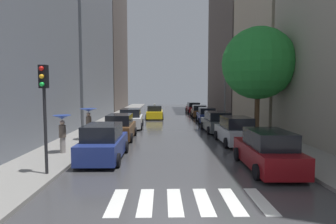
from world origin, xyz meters
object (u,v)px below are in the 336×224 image
at_px(street_tree_right, 258,63).
at_px(parked_car_left_second, 120,128).
at_px(parked_car_right_second, 236,131).
at_px(parked_car_left_nearest, 104,143).
at_px(traffic_light_left_corner, 44,95).
at_px(taxi_midroad, 155,112).
at_px(parked_car_right_sixth, 193,108).
at_px(parked_car_right_fourth, 206,115).
at_px(pedestrian_foreground, 89,116).
at_px(parked_car_left_third, 131,119).
at_px(parked_car_right_fifth, 199,111).
at_px(lamp_post_right, 225,83).
at_px(pedestrian_near_tree, 62,126).
at_px(parked_car_right_nearest, 267,151).
at_px(parked_car_right_third, 217,122).

bearing_deg(street_tree_right, parked_car_left_second, -176.31).
xyz_separation_m(parked_car_left_second, parked_car_right_second, (7.72, -1.86, -0.00)).
height_order(parked_car_left_nearest, traffic_light_left_corner, traffic_light_left_corner).
xyz_separation_m(parked_car_left_nearest, taxi_midroad, (2.02, 19.86, -0.07)).
distance_m(parked_car_left_second, parked_car_right_sixth, 24.04).
xyz_separation_m(parked_car_left_nearest, parked_car_right_fourth, (7.65, 15.84, -0.08)).
bearing_deg(pedestrian_foreground, parked_car_left_nearest, 108.12).
distance_m(parked_car_right_sixth, traffic_light_left_corner, 32.89).
bearing_deg(taxi_midroad, parked_car_left_third, 165.90).
bearing_deg(parked_car_right_fifth, street_tree_right, -170.02).
bearing_deg(lamp_post_right, traffic_light_left_corner, -122.33).
distance_m(parked_car_right_sixth, pedestrian_near_tree, 29.46).
xyz_separation_m(parked_car_right_nearest, parked_car_right_third, (-0.03, 11.14, -0.02)).
xyz_separation_m(parked_car_right_nearest, traffic_light_left_corner, (-9.20, -0.92, 2.47)).
bearing_deg(parked_car_right_third, parked_car_left_nearest, 139.30).
height_order(parked_car_left_third, parked_car_right_third, parked_car_left_third).
bearing_deg(lamp_post_right, parked_car_right_nearest, -96.23).
height_order(pedestrian_foreground, traffic_light_left_corner, traffic_light_left_corner).
xyz_separation_m(parked_car_right_second, lamp_post_right, (1.65, 10.58, 3.35)).
relative_size(parked_car_right_sixth, pedestrian_near_tree, 2.37).
bearing_deg(parked_car_left_third, pedestrian_foreground, 161.26).
bearing_deg(parked_car_left_second, street_tree_right, -86.28).
relative_size(parked_car_right_nearest, parked_car_right_second, 1.09).
relative_size(parked_car_left_nearest, parked_car_right_nearest, 0.96).
distance_m(parked_car_left_second, parked_car_left_third, 5.91).
distance_m(parked_car_left_nearest, pedestrian_near_tree, 2.64).
distance_m(parked_car_left_third, parked_car_right_third, 7.84).
height_order(parked_car_right_second, traffic_light_left_corner, traffic_light_left_corner).
bearing_deg(parked_car_right_nearest, parked_car_right_third, 1.15).
xyz_separation_m(parked_car_right_third, lamp_post_right, (1.83, 5.32, 3.38)).
bearing_deg(pedestrian_foreground, parked_car_right_fourth, -135.55).
bearing_deg(street_tree_right, lamp_post_right, 94.03).
bearing_deg(parked_car_right_sixth, parked_car_right_fifth, 178.87).
distance_m(parked_car_right_third, traffic_light_left_corner, 15.36).
bearing_deg(parked_car_right_fourth, parked_car_left_third, 120.70).
distance_m(parked_car_right_second, pedestrian_near_tree, 10.51).
distance_m(parked_car_right_second, pedestrian_foreground, 9.76).
bearing_deg(pedestrian_foreground, pedestrian_near_tree, 80.86).
xyz_separation_m(parked_car_left_nearest, lamp_post_right, (9.32, 14.57, 3.34)).
distance_m(parked_car_right_second, taxi_midroad, 16.84).
bearing_deg(parked_car_right_second, parked_car_right_fourth, -0.96).
height_order(pedestrian_near_tree, lamp_post_right, lamp_post_right).
bearing_deg(parked_car_right_third, pedestrian_near_tree, 128.51).
bearing_deg(parked_car_left_second, parked_car_left_third, -1.09).
bearing_deg(parked_car_left_nearest, parked_car_right_nearest, -104.03).
xyz_separation_m(parked_car_right_second, pedestrian_near_tree, (-10.02, -3.06, 0.75)).
xyz_separation_m(parked_car_right_nearest, pedestrian_near_tree, (-9.87, 2.82, 0.76)).
bearing_deg(taxi_midroad, pedestrian_near_tree, 166.49).
distance_m(pedestrian_foreground, lamp_post_right, 15.08).
height_order(parked_car_left_nearest, parked_car_right_third, parked_car_left_nearest).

